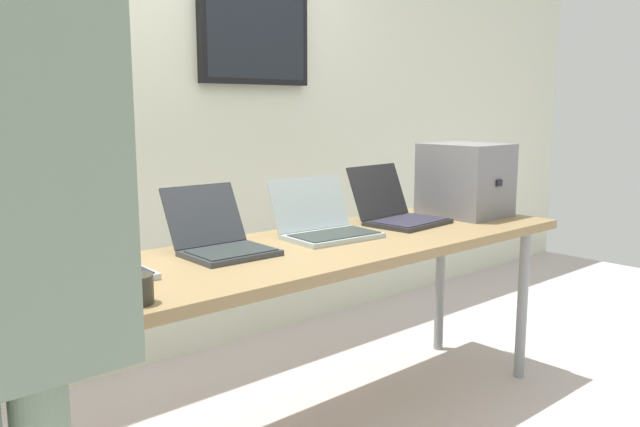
% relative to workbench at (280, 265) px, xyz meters
% --- Properties ---
extents(back_wall, '(8.00, 0.11, 2.49)m').
position_rel_workbench_xyz_m(back_wall, '(0.01, 1.13, 0.52)').
color(back_wall, silver).
rests_on(back_wall, ground).
extents(workbench, '(2.80, 0.70, 0.79)m').
position_rel_workbench_xyz_m(workbench, '(0.00, 0.00, 0.00)').
color(workbench, '#93774D').
rests_on(workbench, ground).
extents(equipment_box, '(0.34, 0.38, 0.35)m').
position_rel_workbench_xyz_m(equipment_box, '(1.18, 0.03, 0.23)').
color(equipment_box, slate).
rests_on(equipment_box, workbench).
extents(laptop_station_1, '(0.32, 0.35, 0.25)m').
position_rel_workbench_xyz_m(laptop_station_1, '(-0.67, 0.12, 0.11)').
color(laptop_station_1, '#B0B5BA').
rests_on(laptop_station_1, workbench).
extents(laptop_station_2, '(0.31, 0.37, 0.24)m').
position_rel_workbench_xyz_m(laptop_station_2, '(-0.18, 0.13, 0.11)').
color(laptop_station_2, '#34383E').
rests_on(laptop_station_2, workbench).
extents(laptop_station_3, '(0.39, 0.36, 0.24)m').
position_rel_workbench_xyz_m(laptop_station_3, '(0.31, 0.10, 0.11)').
color(laptop_station_3, '#A8B6B9').
rests_on(laptop_station_3, workbench).
extents(laptop_station_4, '(0.38, 0.39, 0.26)m').
position_rel_workbench_xyz_m(laptop_station_4, '(0.77, 0.11, 0.11)').
color(laptop_station_4, '#27282A').
rests_on(laptop_station_4, workbench).
extents(coffee_mug, '(0.09, 0.09, 0.08)m').
position_rel_workbench_xyz_m(coffee_mug, '(-0.69, -0.25, 0.09)').
color(coffee_mug, '#2C2A21').
rests_on(coffee_mug, workbench).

